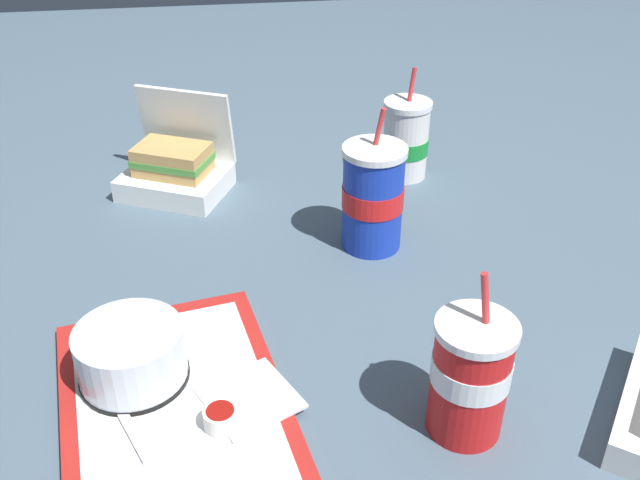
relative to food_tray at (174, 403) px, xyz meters
name	(u,v)px	position (x,y,z in m)	size (l,w,h in m)	color
ground_plane	(342,265)	(0.27, -0.25, -0.01)	(3.20, 3.20, 0.00)	#4C6070
food_tray	(174,403)	(0.00, 0.00, 0.00)	(0.41, 0.32, 0.01)	red
cake_container	(131,356)	(0.05, 0.05, 0.04)	(0.13, 0.13, 0.07)	black
ketchup_cup	(221,417)	(-0.05, -0.06, 0.02)	(0.04, 0.04, 0.02)	white
napkin_stack	(250,398)	(-0.01, -0.09, 0.01)	(0.10, 0.10, 0.00)	white
plastic_fork	(131,429)	(-0.04, 0.05, 0.01)	(0.11, 0.01, 0.01)	white
clamshell_sandwich_right	(176,169)	(0.55, 0.01, 0.04)	(0.21, 0.22, 0.18)	white
soda_cup_left	(470,376)	(-0.08, -0.33, 0.07)	(0.09, 0.09, 0.21)	red
soda_cup_center	(373,197)	(0.32, -0.31, 0.08)	(0.10, 0.10, 0.23)	#1938B7
soda_cup_right	(406,140)	(0.55, -0.42, 0.07)	(0.09, 0.09, 0.21)	white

